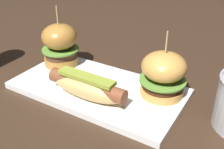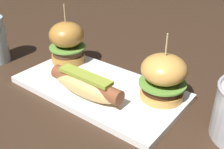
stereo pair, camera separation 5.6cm
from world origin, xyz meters
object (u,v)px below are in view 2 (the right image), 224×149
platter_main (99,88)px  slider_left (67,42)px  slider_right (163,77)px  hot_dog (86,85)px

platter_main → slider_left: size_ratio=2.51×
slider_left → slider_right: slider_left is taller
hot_dog → slider_right: slider_right is taller
hot_dog → slider_left: (-0.15, 0.09, 0.03)m
hot_dog → slider_left: slider_left is taller
hot_dog → slider_left: bearing=147.8°
hot_dog → platter_main: bearing=96.7°
slider_left → slider_right: size_ratio=1.08×
platter_main → slider_right: 0.15m
hot_dog → slider_right: (0.13, 0.09, 0.02)m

